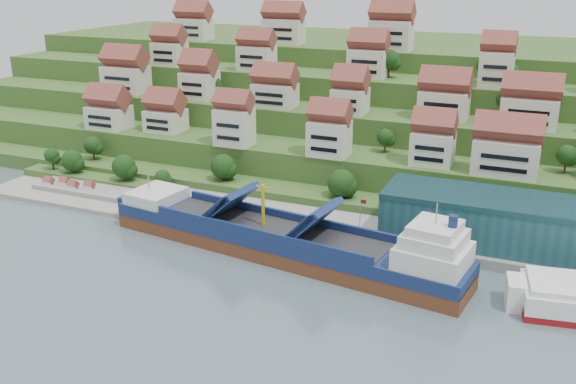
% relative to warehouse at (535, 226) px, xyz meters
% --- Properties ---
extents(ground, '(300.00, 300.00, 0.00)m').
position_rel_warehouse_xyz_m(ground, '(-52.00, -17.00, -7.20)').
color(ground, slate).
rests_on(ground, ground).
extents(quay, '(180.00, 14.00, 2.20)m').
position_rel_warehouse_xyz_m(quay, '(-32.00, -2.00, -6.10)').
color(quay, gray).
rests_on(quay, ground).
extents(pebble_beach, '(45.00, 20.00, 1.00)m').
position_rel_warehouse_xyz_m(pebble_beach, '(-110.00, -5.00, -6.70)').
color(pebble_beach, gray).
rests_on(pebble_beach, ground).
extents(hillside, '(260.00, 128.00, 31.00)m').
position_rel_warehouse_xyz_m(hillside, '(-52.00, 86.55, 3.46)').
color(hillside, '#2D4C1E').
rests_on(hillside, ground).
extents(hillside_village, '(156.97, 64.83, 29.05)m').
position_rel_warehouse_xyz_m(hillside_village, '(-51.51, 41.84, 16.40)').
color(hillside_village, beige).
rests_on(hillside_village, ground).
extents(hillside_trees, '(140.47, 62.78, 30.10)m').
position_rel_warehouse_xyz_m(hillside_trees, '(-61.03, 24.83, 8.11)').
color(hillside_trees, '#1B4015').
rests_on(hillside_trees, ground).
extents(warehouse, '(60.00, 15.00, 10.00)m').
position_rel_warehouse_xyz_m(warehouse, '(0.00, 0.00, 0.00)').
color(warehouse, '#204E57').
rests_on(warehouse, quay).
extents(flagpole, '(1.28, 0.16, 8.00)m').
position_rel_warehouse_xyz_m(flagpole, '(-33.89, -7.00, -0.32)').
color(flagpole, gray).
rests_on(flagpole, quay).
extents(beach_huts, '(14.40, 3.70, 2.20)m').
position_rel_warehouse_xyz_m(beach_huts, '(-112.00, -6.25, -5.10)').
color(beach_huts, white).
rests_on(beach_huts, pebble_beach).
extents(cargo_ship, '(78.51, 22.37, 17.20)m').
position_rel_warehouse_xyz_m(cargo_ship, '(-45.23, -18.46, -3.92)').
color(cargo_ship, brown).
rests_on(cargo_ship, ground).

